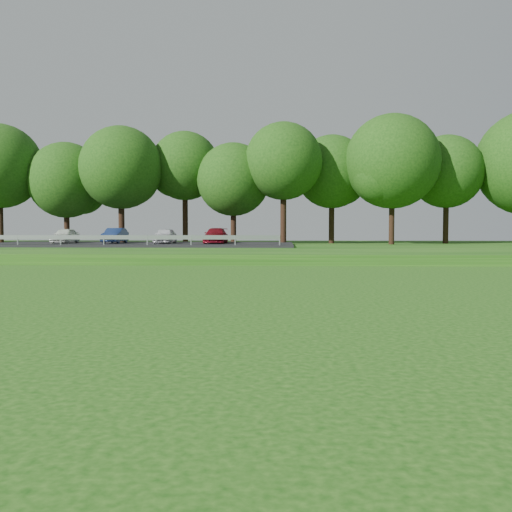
{
  "coord_description": "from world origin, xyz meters",
  "views": [
    {
      "loc": [
        -12.92,
        -11.42,
        2.12
      ],
      "look_at": [
        -13.6,
        4.25,
        1.3
      ],
      "focal_mm": 40.0,
      "sensor_mm": 36.0,
      "label": 1
    }
  ],
  "objects": [
    {
      "name": "treeline",
      "position": [
        0.0,
        38.0,
        8.1
      ],
      "size": [
        104.0,
        7.0,
        15.0
      ],
      "primitive_type": null,
      "color": "#163E0E",
      "rests_on": "berm"
    },
    {
      "name": "parking_lot",
      "position": [
        -23.78,
        32.78,
        0.98
      ],
      "size": [
        24.0,
        9.0,
        1.38
      ],
      "color": "black",
      "rests_on": "berm"
    },
    {
      "name": "berm",
      "position": [
        0.0,
        34.0,
        0.3
      ],
      "size": [
        130.0,
        30.0,
        0.6
      ],
      "primitive_type": "cube",
      "color": "#12420C",
      "rests_on": "ground"
    }
  ]
}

